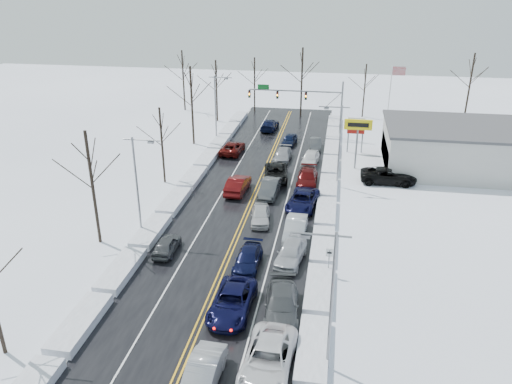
% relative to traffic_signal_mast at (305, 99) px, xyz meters
% --- Properties ---
extents(ground, '(160.00, 160.00, 0.00)m').
position_rel_traffic_signal_mast_xyz_m(ground, '(-3.45, -27.99, -5.48)').
color(ground, white).
rests_on(ground, ground).
extents(road_surface, '(14.00, 84.00, 0.01)m').
position_rel_traffic_signal_mast_xyz_m(road_surface, '(-3.45, -25.99, -5.47)').
color(road_surface, black).
rests_on(road_surface, ground).
extents(snow_bank_left, '(1.89, 72.00, 0.66)m').
position_rel_traffic_signal_mast_xyz_m(snow_bank_left, '(-11.05, -25.99, -5.48)').
color(snow_bank_left, silver).
rests_on(snow_bank_left, ground).
extents(snow_bank_right, '(1.89, 72.00, 0.66)m').
position_rel_traffic_signal_mast_xyz_m(snow_bank_right, '(4.15, -25.99, -5.48)').
color(snow_bank_right, silver).
rests_on(snow_bank_right, ground).
extents(traffic_signal_mast, '(13.28, 0.39, 8.00)m').
position_rel_traffic_signal_mast_xyz_m(traffic_signal_mast, '(0.00, 0.00, 0.00)').
color(traffic_signal_mast, slate).
rests_on(traffic_signal_mast, ground).
extents(tires_plus_sign, '(3.20, 0.34, 6.00)m').
position_rel_traffic_signal_mast_xyz_m(tires_plus_sign, '(7.05, -12.00, -0.49)').
color(tires_plus_sign, slate).
rests_on(tires_plus_sign, ground).
extents(used_vehicles_sign, '(2.20, 0.22, 4.65)m').
position_rel_traffic_signal_mast_xyz_m(used_vehicles_sign, '(7.05, -5.99, -2.16)').
color(used_vehicles_sign, slate).
rests_on(used_vehicles_sign, ground).
extents(speed_limit_sign, '(0.55, 0.09, 2.35)m').
position_rel_traffic_signal_mast_xyz_m(speed_limit_sign, '(4.75, -35.99, -3.84)').
color(speed_limit_sign, slate).
rests_on(speed_limit_sign, ground).
extents(flagpole, '(1.87, 1.20, 10.00)m').
position_rel_traffic_signal_mast_xyz_m(flagpole, '(11.72, 2.01, 0.45)').
color(flagpole, silver).
rests_on(flagpole, ground).
extents(dealership_building, '(20.40, 12.40, 5.30)m').
position_rel_traffic_signal_mast_xyz_m(dealership_building, '(20.53, -9.99, -2.82)').
color(dealership_building, '#B2B2AD').
rests_on(dealership_building, ground).
extents(streetlight_se, '(3.20, 0.25, 9.00)m').
position_rel_traffic_signal_mast_xyz_m(streetlight_se, '(4.85, -45.99, -0.17)').
color(streetlight_se, slate).
rests_on(streetlight_se, ground).
extents(streetlight_ne, '(3.20, 0.25, 9.00)m').
position_rel_traffic_signal_mast_xyz_m(streetlight_ne, '(4.85, -17.99, -0.17)').
color(streetlight_ne, slate).
rests_on(streetlight_ne, ground).
extents(streetlight_sw, '(3.20, 0.25, 9.00)m').
position_rel_traffic_signal_mast_xyz_m(streetlight_sw, '(-11.74, -31.99, -0.17)').
color(streetlight_sw, slate).
rests_on(streetlight_sw, ground).
extents(streetlight_nw, '(3.20, 0.25, 9.00)m').
position_rel_traffic_signal_mast_xyz_m(streetlight_nw, '(-11.74, -3.99, -0.17)').
color(streetlight_nw, slate).
rests_on(streetlight_nw, ground).
extents(tree_left_b, '(4.00, 4.00, 10.00)m').
position_rel_traffic_signal_mast_xyz_m(tree_left_b, '(-14.95, -33.99, 1.51)').
color(tree_left_b, '#2D231C').
rests_on(tree_left_b, ground).
extents(tree_left_c, '(3.40, 3.40, 8.50)m').
position_rel_traffic_signal_mast_xyz_m(tree_left_c, '(-13.95, -19.99, 0.46)').
color(tree_left_c, '#2D231C').
rests_on(tree_left_c, ground).
extents(tree_left_d, '(4.20, 4.20, 10.50)m').
position_rel_traffic_signal_mast_xyz_m(tree_left_d, '(-14.65, -5.99, 1.86)').
color(tree_left_d, '#2D231C').
rests_on(tree_left_d, ground).
extents(tree_left_e, '(3.80, 3.80, 9.50)m').
position_rel_traffic_signal_mast_xyz_m(tree_left_e, '(-14.25, 6.01, 1.16)').
color(tree_left_e, '#2D231C').
rests_on(tree_left_e, ground).
extents(tree_far_a, '(4.00, 4.00, 10.00)m').
position_rel_traffic_signal_mast_xyz_m(tree_far_a, '(-21.45, 12.01, 1.51)').
color(tree_far_a, '#2D231C').
rests_on(tree_far_a, ground).
extents(tree_far_b, '(3.60, 3.60, 9.00)m').
position_rel_traffic_signal_mast_xyz_m(tree_far_b, '(-9.45, 13.01, 0.81)').
color(tree_far_b, '#2D231C').
rests_on(tree_far_b, ground).
extents(tree_far_c, '(4.40, 4.40, 11.00)m').
position_rel_traffic_signal_mast_xyz_m(tree_far_c, '(-1.45, 11.01, 2.21)').
color(tree_far_c, '#2D231C').
rests_on(tree_far_c, ground).
extents(tree_far_d, '(3.40, 3.40, 8.50)m').
position_rel_traffic_signal_mast_xyz_m(tree_far_d, '(8.55, 12.51, 0.46)').
color(tree_far_d, '#2D231C').
rests_on(tree_far_d, ground).
extents(tree_far_e, '(4.20, 4.20, 10.50)m').
position_rel_traffic_signal_mast_xyz_m(tree_far_e, '(24.55, 13.01, 1.86)').
color(tree_far_e, '#2D231C').
rests_on(tree_far_e, ground).
extents(queued_car_2, '(2.82, 5.85, 1.60)m').
position_rel_traffic_signal_mast_xyz_m(queued_car_2, '(-1.57, -41.66, -5.48)').
color(queued_car_2, black).
rests_on(queued_car_2, ground).
extents(queued_car_3, '(1.98, 4.71, 1.36)m').
position_rel_traffic_signal_mast_xyz_m(queued_car_3, '(-1.57, -35.79, -5.48)').
color(queued_car_3, black).
rests_on(queued_car_3, ground).
extents(queued_car_4, '(2.25, 4.45, 1.46)m').
position_rel_traffic_signal_mast_xyz_m(queued_car_4, '(-1.83, -27.91, -5.48)').
color(queued_car_4, silver).
rests_on(queued_car_4, ground).
extents(queued_car_5, '(1.97, 5.01, 1.62)m').
position_rel_traffic_signal_mast_xyz_m(queued_car_5, '(-1.88, -21.61, -5.48)').
color(queued_car_5, '#3D4042').
rests_on(queued_car_5, ground).
extents(queued_car_6, '(3.27, 6.00, 1.60)m').
position_rel_traffic_signal_mast_xyz_m(queued_car_6, '(-1.81, -17.19, -5.48)').
color(queued_car_6, black).
rests_on(queued_car_6, ground).
extents(queued_car_7, '(2.10, 4.84, 1.39)m').
position_rel_traffic_signal_mast_xyz_m(queued_car_7, '(-1.81, -10.56, -5.48)').
color(queued_car_7, '#919398').
rests_on(queued_car_7, ground).
extents(queued_car_8, '(2.13, 4.26, 1.39)m').
position_rel_traffic_signal_mast_xyz_m(queued_car_8, '(-1.65, -4.16, -5.48)').
color(queued_car_8, black).
rests_on(queued_car_8, ground).
extents(queued_car_10, '(3.10, 6.22, 1.69)m').
position_rel_traffic_signal_mast_xyz_m(queued_car_10, '(1.66, -46.80, -5.48)').
color(queued_car_10, silver).
rests_on(queued_car_10, ground).
extents(queued_car_11, '(2.85, 5.85, 1.64)m').
position_rel_traffic_signal_mast_xyz_m(queued_car_11, '(1.79, -41.40, -5.48)').
color(queued_car_11, '#434649').
rests_on(queued_car_11, ground).
extents(queued_car_12, '(2.63, 5.14, 1.67)m').
position_rel_traffic_signal_mast_xyz_m(queued_car_12, '(1.68, -34.50, -5.48)').
color(queued_car_12, '#AFB1B7').
rests_on(queued_car_12, ground).
extents(queued_car_13, '(1.86, 5.12, 1.68)m').
position_rel_traffic_signal_mast_xyz_m(queued_car_13, '(1.68, -30.39, -5.48)').
color(queued_car_13, '#AFB2B8').
rests_on(queued_car_13, ground).
extents(queued_car_14, '(3.39, 6.05, 1.60)m').
position_rel_traffic_signal_mast_xyz_m(queued_car_14, '(1.78, -24.09, -5.48)').
color(queued_car_14, black).
rests_on(queued_car_14, ground).
extents(queued_car_15, '(2.18, 5.35, 1.55)m').
position_rel_traffic_signal_mast_xyz_m(queued_car_15, '(1.78, -17.95, -5.48)').
color(queued_car_15, '#460909').
rests_on(queued_car_15, ground).
extents(queued_car_16, '(2.30, 4.85, 1.60)m').
position_rel_traffic_signal_mast_xyz_m(queued_car_16, '(1.67, -11.55, -5.48)').
color(queued_car_16, silver).
rests_on(queued_car_16, ground).
extents(queued_car_17, '(1.74, 4.32, 1.39)m').
position_rel_traffic_signal_mast_xyz_m(queued_car_17, '(1.96, -5.44, -5.48)').
color(queued_car_17, '#3C3F41').
rests_on(queued_car_17, ground).
extents(oncoming_car_0, '(2.10, 5.30, 1.71)m').
position_rel_traffic_signal_mast_xyz_m(oncoming_car_0, '(-5.33, -21.33, -5.48)').
color(oncoming_car_0, '#500A0B').
rests_on(oncoming_car_0, ground).
extents(oncoming_car_1, '(2.77, 5.49, 1.49)m').
position_rel_traffic_signal_mast_xyz_m(oncoming_car_1, '(-8.56, -8.98, -5.48)').
color(oncoming_car_1, '#4A0C09').
rests_on(oncoming_car_1, ground).
extents(oncoming_car_2, '(2.44, 5.45, 1.55)m').
position_rel_traffic_signal_mast_xyz_m(oncoming_car_2, '(-5.35, 2.52, -5.48)').
color(oncoming_car_2, black).
rests_on(oncoming_car_2, ground).
extents(oncoming_car_3, '(1.70, 4.06, 1.37)m').
position_rel_traffic_signal_mast_xyz_m(oncoming_car_3, '(-8.63, -34.72, -5.48)').
color(oncoming_car_3, '#404245').
rests_on(oncoming_car_3, ground).
extents(parked_car_0, '(6.17, 2.85, 1.71)m').
position_rel_traffic_signal_mast_xyz_m(parked_car_0, '(10.65, -16.01, -5.48)').
color(parked_car_0, black).
rests_on(parked_car_0, ground).
extents(parked_car_1, '(2.50, 5.18, 1.45)m').
position_rel_traffic_signal_mast_xyz_m(parked_car_1, '(13.64, -11.79, -5.48)').
color(parked_car_1, black).
rests_on(parked_car_1, ground).
extents(parked_car_2, '(1.79, 4.26, 1.44)m').
position_rel_traffic_signal_mast_xyz_m(parked_car_2, '(11.56, -5.75, -5.48)').
color(parked_car_2, black).
rests_on(parked_car_2, ground).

